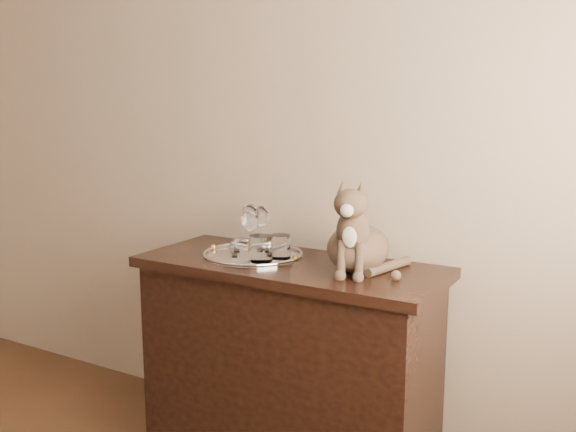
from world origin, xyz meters
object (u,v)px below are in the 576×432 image
wine_glass_d (250,233)px  tumbler_a (261,248)px  cat (358,225)px  wine_glass_b (260,227)px  tumbler_b (240,251)px  wine_glass_a (250,227)px  tray (253,256)px  sideboard (289,365)px  tumbler_c (280,247)px

wine_glass_d → tumbler_a: size_ratio=1.79×
wine_glass_d → cat: bearing=1.8°
wine_glass_b → tumbler_b: bearing=-75.7°
wine_glass_a → wine_glass_d: wine_glass_a is taller
tray → wine_glass_b: bearing=108.0°
wine_glass_d → tumbler_b: size_ratio=2.04×
tumbler_a → cat: (0.37, 0.08, 0.11)m
sideboard → tumbler_a: 0.50m
sideboard → tray: bearing=179.7°
wine_glass_b → tumbler_c: wine_glass_b is taller
sideboard → tumbler_c: tumbler_c is taller
wine_glass_a → tumbler_a: wine_glass_a is taller
tray → cat: bearing=1.9°
wine_glass_d → tray: bearing=-0.5°
tumbler_c → tumbler_b: bearing=-126.3°
tray → wine_glass_a: bearing=130.4°
wine_glass_a → wine_glass_b: (0.02, 0.04, -0.01)m
sideboard → cat: cat is taller
tumbler_c → cat: size_ratio=0.27×
wine_glass_b → wine_glass_d: bearing=-77.8°
tray → tumbler_b: (0.02, -0.12, 0.05)m
wine_glass_a → wine_glass_d: (0.05, -0.07, -0.01)m
sideboard → wine_glass_b: (-0.21, 0.12, 0.52)m
wine_glass_b → cat: size_ratio=0.52×
tray → tumbler_c: bearing=5.3°
tray → cat: 0.48m
wine_glass_b → cat: cat is taller
sideboard → tumbler_b: bearing=-140.3°
wine_glass_a → wine_glass_d: bearing=-55.8°
tray → tumbler_b: bearing=-79.3°
tray → wine_glass_a: (-0.06, 0.07, 0.10)m
wine_glass_d → tumbler_c: size_ratio=1.95×
tumbler_a → tumbler_b: tumbler_a is taller
sideboard → tumbler_c: size_ratio=13.00×
tray → tumbler_b: 0.13m
wine_glass_a → cat: 0.52m
tray → tumbler_a: (0.08, -0.07, 0.05)m
wine_glass_a → wine_glass_b: size_ratio=1.06×
wine_glass_a → wine_glass_b: bearing=60.0°
cat → wine_glass_d: bearing=170.5°
tumbler_a → tray: bearing=140.1°
wine_glass_d → cat: (0.46, 0.01, 0.08)m
cat → tumbler_a: bearing=-178.5°
sideboard → tumbler_c: bearing=165.8°
tumbler_c → cat: bearing=0.6°
tumbler_a → cat: bearing=12.8°
wine_glass_a → tumbler_b: (0.09, -0.19, -0.05)m
tray → wine_glass_d: size_ratio=2.23×
tray → wine_glass_a: wine_glass_a is taller
tray → sideboard: bearing=-0.3°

